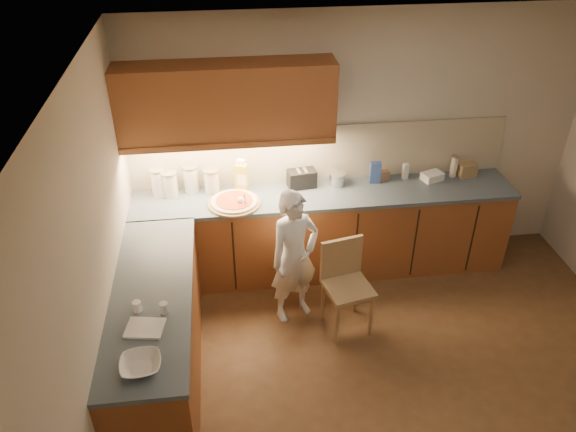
{
  "coord_description": "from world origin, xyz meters",
  "views": [
    {
      "loc": [
        -1.32,
        -2.95,
        3.71
      ],
      "look_at": [
        -0.8,
        1.2,
        1.0
      ],
      "focal_mm": 35.0,
      "sensor_mm": 36.0,
      "label": 1
    }
  ],
  "objects_px": {
    "oil_jug": "(241,177)",
    "toaster": "(302,179)",
    "child": "(294,257)",
    "wooden_chair": "(345,279)",
    "pizza_on_board": "(234,202)"
  },
  "relations": [
    {
      "from": "oil_jug",
      "to": "toaster",
      "type": "bearing_deg",
      "value": 0.9
    },
    {
      "from": "wooden_chair",
      "to": "toaster",
      "type": "bearing_deg",
      "value": 92.27
    },
    {
      "from": "wooden_chair",
      "to": "toaster",
      "type": "xyz_separation_m",
      "value": [
        -0.25,
        0.99,
        0.5
      ]
    },
    {
      "from": "wooden_chair",
      "to": "oil_jug",
      "type": "relative_size",
      "value": 2.58
    },
    {
      "from": "child",
      "to": "oil_jug",
      "type": "height_order",
      "value": "child"
    },
    {
      "from": "oil_jug",
      "to": "toaster",
      "type": "distance_m",
      "value": 0.6
    },
    {
      "from": "pizza_on_board",
      "to": "wooden_chair",
      "type": "distance_m",
      "value": 1.27
    },
    {
      "from": "child",
      "to": "toaster",
      "type": "height_order",
      "value": "child"
    },
    {
      "from": "pizza_on_board",
      "to": "child",
      "type": "bearing_deg",
      "value": -48.38
    },
    {
      "from": "child",
      "to": "toaster",
      "type": "distance_m",
      "value": 0.9
    },
    {
      "from": "child",
      "to": "oil_jug",
      "type": "bearing_deg",
      "value": 93.47
    },
    {
      "from": "child",
      "to": "oil_jug",
      "type": "distance_m",
      "value": 0.99
    },
    {
      "from": "child",
      "to": "toaster",
      "type": "bearing_deg",
      "value": 53.71
    },
    {
      "from": "pizza_on_board",
      "to": "child",
      "type": "xyz_separation_m",
      "value": [
        0.5,
        -0.56,
        -0.28
      ]
    },
    {
      "from": "wooden_chair",
      "to": "toaster",
      "type": "distance_m",
      "value": 1.14
    }
  ]
}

